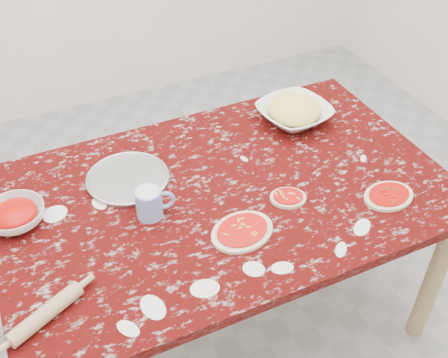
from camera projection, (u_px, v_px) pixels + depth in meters
ground at (224, 315)px, 2.42m from camera, size 4.00×4.00×0.00m
worktable at (224, 207)px, 1.99m from camera, size 1.60×1.00×0.75m
pizza_tray at (128, 179)px, 1.97m from camera, size 0.33×0.33×0.01m
sauce_bowl at (15, 216)px, 1.79m from camera, size 0.24×0.24×0.06m
cheese_bowl at (294, 114)px, 2.25m from camera, size 0.33×0.33×0.07m
flour_mug at (150, 203)px, 1.80m from camera, size 0.14×0.09×0.11m
pizza_left at (242, 231)px, 1.77m from camera, size 0.25×0.21×0.02m
pizza_mid at (288, 198)px, 1.89m from camera, size 0.16×0.14×0.02m
pizza_right at (389, 196)px, 1.90m from camera, size 0.20×0.15×0.02m
rolling_pin at (46, 314)px, 1.50m from camera, size 0.23×0.15×0.05m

